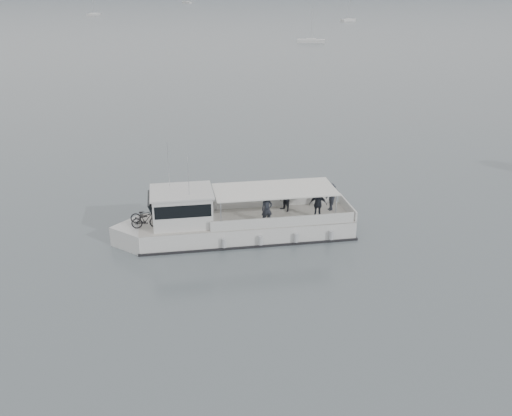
{
  "coord_description": "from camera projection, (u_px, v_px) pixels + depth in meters",
  "views": [
    {
      "loc": [
        3.91,
        -28.18,
        12.75
      ],
      "look_at": [
        5.29,
        -0.59,
        1.6
      ],
      "focal_mm": 40.0,
      "sensor_mm": 36.0,
      "label": 1
    }
  ],
  "objects": [
    {
      "name": "moored_fleet",
      "position": [
        216.0,
        12.0,
        222.94
      ],
      "size": [
        438.59,
        330.18,
        9.42
      ],
      "color": "silver",
      "rests_on": "ground"
    },
    {
      "name": "ground",
      "position": [
        158.0,
        233.0,
        30.69
      ],
      "size": [
        1400.0,
        1400.0,
        0.0
      ],
      "primitive_type": "plane",
      "color": "slate",
      "rests_on": "ground"
    },
    {
      "name": "tour_boat",
      "position": [
        226.0,
        222.0,
        29.86
      ],
      "size": [
        12.81,
        4.39,
        5.33
      ],
      "rotation": [
        0.0,
        0.0,
        0.12
      ],
      "color": "silver",
      "rests_on": "ground"
    }
  ]
}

